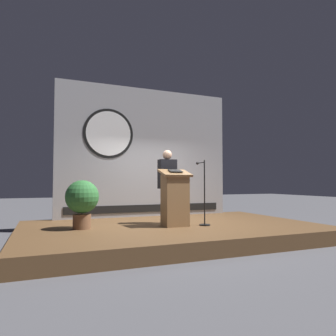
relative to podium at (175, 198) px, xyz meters
name	(u,v)px	position (x,y,z in m)	size (l,w,h in m)	color
ground_plane	(172,238)	(0.04, 0.24, -0.90)	(40.00, 40.00, 0.00)	#4C4C51
stage_platform	(172,231)	(0.04, 0.24, -0.75)	(6.40, 4.00, 0.30)	brown
banner_display	(145,152)	(0.00, 2.09, 1.19)	(4.91, 0.12, 3.58)	#9E9EA3
podium	(175,198)	(0.00, 0.00, 0.00)	(0.64, 0.49, 1.24)	olive
speaker_person	(167,186)	(0.01, 0.48, 0.26)	(0.40, 0.26, 1.69)	black
microphone_stand	(204,203)	(0.64, -0.10, -0.10)	(0.24, 0.49, 1.43)	black
potted_plant	(82,199)	(-1.91, 0.36, 0.00)	(0.67, 0.67, 0.99)	brown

